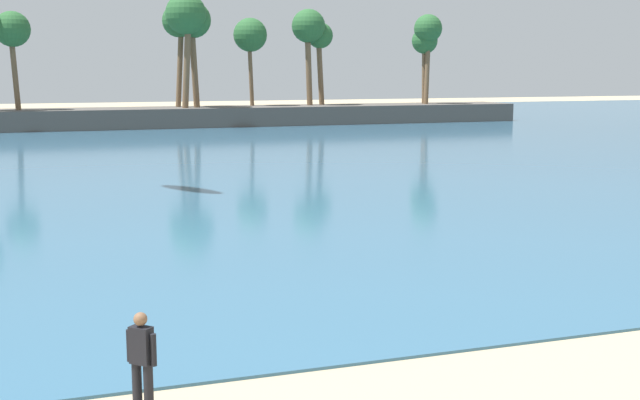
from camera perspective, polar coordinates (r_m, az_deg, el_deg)
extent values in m
cube|color=#33607F|center=(65.12, -15.59, 4.03)|extent=(220.00, 102.99, 0.06)
cube|color=#514C47|center=(76.51, -16.20, 5.35)|extent=(84.49, 6.00, 1.80)
cylinder|color=brown|center=(84.68, 7.38, 9.08)|extent=(0.71, 0.59, 7.47)
sphere|color=#285B2D|center=(84.77, 7.43, 11.60)|extent=(2.80, 2.80, 2.80)
cylinder|color=brown|center=(79.99, -4.79, 8.85)|extent=(0.67, 0.61, 6.68)
sphere|color=#285B2D|center=(80.05, -4.82, 11.24)|extent=(3.18, 3.18, 3.18)
cylinder|color=brown|center=(76.12, -9.13, 9.38)|extent=(0.99, 0.94, 8.34)
sphere|color=#285B2D|center=(76.27, -9.21, 12.50)|extent=(3.63, 3.63, 3.63)
cylinder|color=brown|center=(75.99, -20.24, 8.39)|extent=(0.74, 0.65, 6.84)
sphere|color=#285B2D|center=(76.06, -20.38, 10.95)|extent=(3.01, 3.01, 3.01)
cylinder|color=brown|center=(81.08, -0.79, 9.20)|extent=(0.83, 0.66, 7.58)
sphere|color=#285B2D|center=(81.18, -0.80, 11.87)|extent=(3.22, 3.22, 3.22)
cylinder|color=brown|center=(77.22, -8.64, 9.22)|extent=(0.99, 0.97, 7.88)
sphere|color=#285B2D|center=(77.34, -8.71, 12.12)|extent=(3.23, 3.23, 3.23)
cylinder|color=brown|center=(78.43, -9.60, 9.19)|extent=(0.95, 0.71, 7.88)
sphere|color=#285B2D|center=(78.55, -9.68, 12.06)|extent=(3.04, 3.04, 3.04)
cylinder|color=brown|center=(85.20, 7.16, 8.69)|extent=(0.61, 0.60, 6.29)
sphere|color=#285B2D|center=(85.24, 7.20, 10.79)|extent=(2.58, 2.58, 2.58)
cylinder|color=brown|center=(82.17, 0.01, 8.90)|extent=(0.87, 0.51, 6.72)
sphere|color=#285B2D|center=(82.23, 0.01, 11.23)|extent=(2.51, 2.51, 2.51)
cylinder|color=black|center=(13.38, -12.44, -12.56)|extent=(0.15, 0.15, 0.86)
cylinder|color=black|center=(13.25, -11.69, -12.75)|extent=(0.15, 0.15, 0.86)
cube|color=black|center=(13.07, -12.17, -9.72)|extent=(0.38, 0.38, 0.58)
sphere|color=brown|center=(12.94, -12.23, -8.00)|extent=(0.21, 0.21, 0.21)
cylinder|color=black|center=(13.22, -12.96, -9.71)|extent=(0.09, 0.09, 0.50)
cylinder|color=black|center=(12.94, -11.36, -10.06)|extent=(0.09, 0.09, 0.50)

